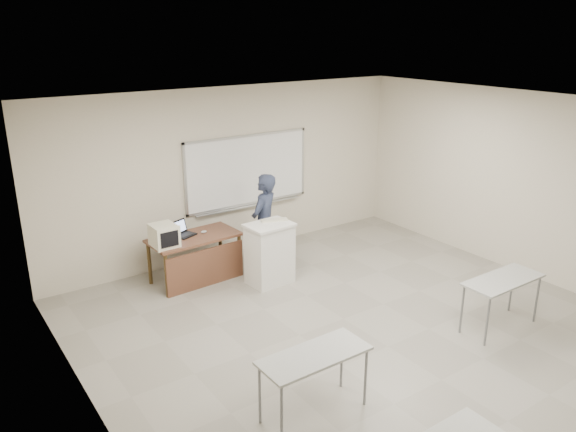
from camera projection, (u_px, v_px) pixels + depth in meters
floor at (388, 347)px, 7.29m from camera, size 7.00×8.00×0.01m
whiteboard at (248, 171)px, 10.06m from camera, size 2.48×0.10×1.31m
student_desks at (481, 348)px, 6.02m from camera, size 4.40×2.20×0.73m
instructor_desk at (198, 250)px, 8.98m from camera, size 1.44×0.72×0.75m
podium at (270, 253)px, 8.96m from camera, size 0.72×0.52×1.01m
crt_monitor at (164, 235)px, 8.56m from camera, size 0.37×0.42×0.35m
laptop at (184, 232)px, 9.05m from camera, size 0.32×0.29×0.23m
mouse at (204, 232)px, 9.14m from camera, size 0.11×0.07×0.04m
keyboard at (274, 220)px, 8.94m from camera, size 0.44×0.27×0.02m
presenter at (264, 223)px, 9.36m from camera, size 0.73×0.65×1.67m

